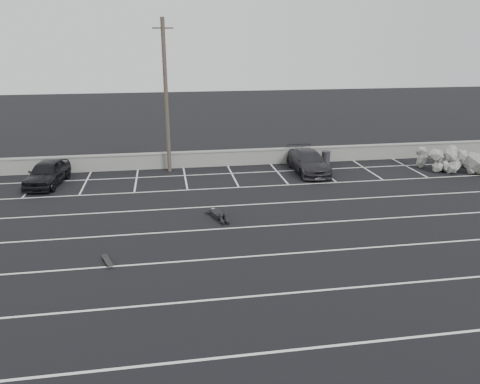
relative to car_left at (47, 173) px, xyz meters
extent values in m
plane|color=black|center=(10.10, -11.36, -0.73)|extent=(120.00, 120.00, 0.00)
cube|color=gray|center=(10.10, 2.64, -0.23)|extent=(50.00, 0.35, 1.00)
cube|color=gray|center=(10.10, 2.64, 0.29)|extent=(50.00, 0.45, 0.08)
cube|color=silver|center=(10.10, -17.36, -0.73)|extent=(36.00, 0.10, 0.01)
cube|color=silver|center=(10.10, -14.36, -0.73)|extent=(36.00, 0.10, 0.01)
cube|color=silver|center=(10.10, -11.36, -0.73)|extent=(36.00, 0.10, 0.01)
cube|color=silver|center=(10.10, -8.36, -0.73)|extent=(36.00, 0.10, 0.01)
cube|color=silver|center=(10.10, -5.36, -0.73)|extent=(36.00, 0.10, 0.01)
cube|color=silver|center=(10.10, -2.36, -0.73)|extent=(36.00, 0.10, 0.01)
cube|color=silver|center=(10.10, 0.64, -0.73)|extent=(36.00, 0.10, 0.01)
cube|color=silver|center=(-0.90, 0.14, -0.73)|extent=(0.10, 5.00, 0.01)
cube|color=silver|center=(2.10, 0.14, -0.73)|extent=(0.10, 5.00, 0.01)
cube|color=silver|center=(5.10, 0.14, -0.73)|extent=(0.10, 5.00, 0.01)
cube|color=silver|center=(8.10, 0.14, -0.73)|extent=(0.10, 5.00, 0.01)
cube|color=silver|center=(11.10, 0.14, -0.73)|extent=(0.10, 5.00, 0.01)
cube|color=silver|center=(14.10, 0.14, -0.73)|extent=(0.10, 5.00, 0.01)
cube|color=silver|center=(17.10, 0.14, -0.73)|extent=(0.10, 5.00, 0.01)
cube|color=silver|center=(20.10, 0.14, -0.73)|extent=(0.10, 5.00, 0.01)
cube|color=silver|center=(23.10, 0.14, -0.73)|extent=(0.10, 5.00, 0.01)
imported|color=black|center=(0.00, 0.00, 0.00)|extent=(2.32, 4.51, 1.47)
imported|color=#26252B|center=(16.06, 0.14, -0.04)|extent=(1.99, 4.83, 1.40)
cylinder|color=#4C4238|center=(7.18, 1.84, 4.01)|extent=(0.25, 0.25, 9.49)
cube|color=#4C4238|center=(7.18, 1.84, 8.12)|extent=(1.27, 0.08, 0.08)
cylinder|color=#2A2A2D|center=(17.79, 1.68, -0.28)|extent=(0.59, 0.59, 0.92)
cylinder|color=#2A2A2D|center=(17.79, 1.68, 0.20)|extent=(0.65, 0.65, 0.05)
cube|color=black|center=(4.52, -11.03, -0.64)|extent=(0.50, 0.89, 0.02)
cube|color=#2A2A2D|center=(4.43, -10.76, -0.68)|extent=(0.19, 0.11, 0.04)
cube|color=#2A2A2D|center=(4.62, -11.30, -0.68)|extent=(0.19, 0.11, 0.04)
cylinder|color=black|center=(4.33, -10.79, -0.70)|extent=(0.05, 0.07, 0.06)
cylinder|color=black|center=(4.53, -10.72, -0.70)|extent=(0.05, 0.07, 0.06)
cylinder|color=black|center=(4.52, -11.34, -0.70)|extent=(0.05, 0.07, 0.06)
cylinder|color=black|center=(4.72, -11.27, -0.70)|extent=(0.05, 0.07, 0.06)
camera|label=1|loc=(6.96, -28.02, 7.63)|focal=35.00mm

